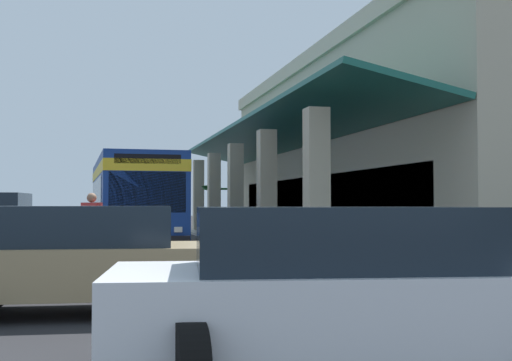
{
  "coord_description": "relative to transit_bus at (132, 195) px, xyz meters",
  "views": [
    {
      "loc": [
        26.9,
        -2.18,
        1.49
      ],
      "look_at": [
        4.27,
        3.17,
        2.33
      ],
      "focal_mm": 46.72,
      "sensor_mm": 36.0,
      "label": 1
    }
  ],
  "objects": [
    {
      "name": "parked_sedan_tan",
      "position": [
        15.68,
        -1.31,
        -1.1
      ],
      "size": [
        2.69,
        4.54,
        1.47
      ],
      "color": "#9E845B",
      "rests_on": "ground"
    },
    {
      "name": "plaza_building",
      "position": [
        -0.67,
        13.18,
        1.99
      ],
      "size": [
        25.49,
        15.87,
        7.68
      ],
      "color": "#B2A88E",
      "rests_on": "ground"
    },
    {
      "name": "pedestrian",
      "position": [
        8.29,
        -1.37,
        -0.84
      ],
      "size": [
        0.58,
        0.53,
        1.77
      ],
      "color": "navy",
      "rests_on": "ground"
    },
    {
      "name": "potted_palm",
      "position": [
        -8.94,
        4.59,
        -1.21
      ],
      "size": [
        1.7,
        1.73,
        2.49
      ],
      "color": "brown",
      "rests_on": "ground"
    },
    {
      "name": "curb_strip",
      "position": [
        -0.67,
        3.56,
        -1.79
      ],
      "size": [
        30.23,
        0.5,
        0.12
      ],
      "primitive_type": "cube",
      "color": "#9E998E",
      "rests_on": "ground"
    },
    {
      "name": "transit_bus",
      "position": [
        0.0,
        0.0,
        0.0
      ],
      "size": [
        11.29,
        3.08,
        3.34
      ],
      "color": "navy",
      "rests_on": "ground"
    },
    {
      "name": "parked_suv_charcoal",
      "position": [
        -4.65,
        -5.09,
        -0.84
      ],
      "size": [
        4.93,
        2.45,
        1.97
      ],
      "color": "#232328",
      "rests_on": "ground"
    },
    {
      "name": "parked_sedan_white",
      "position": [
        19.6,
        1.01,
        -1.1
      ],
      "size": [
        2.81,
        4.59,
        1.47
      ],
      "color": "silver",
      "rests_on": "ground"
    },
    {
      "name": "ground",
      "position": [
        -1.77,
        8.99,
        -1.85
      ],
      "size": [
        120.0,
        120.0,
        0.0
      ],
      "primitive_type": "plane",
      "color": "#262628"
    }
  ]
}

